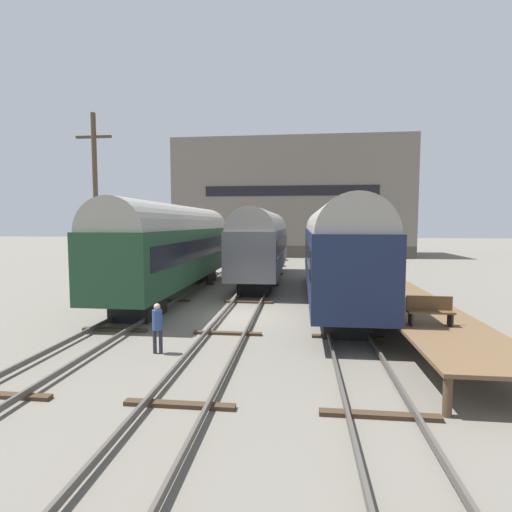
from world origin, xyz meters
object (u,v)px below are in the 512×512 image
train_car_navy (334,246)px  utility_pole (96,209)px  bench (430,310)px  train_car_grey (263,241)px  person_worker (157,324)px  train_car_green (176,244)px

train_car_navy → utility_pole: bearing=-166.6°
train_car_navy → bench: size_ratio=13.20×
train_car_grey → bench: train_car_grey is taller
train_car_grey → person_worker: size_ratio=9.67×
train_car_grey → train_car_navy: bearing=-57.8°
train_car_green → person_worker: bearing=-75.5°
train_car_grey → utility_pole: utility_pole is taller
person_worker → bench: bearing=4.9°
bench → train_car_navy: bearing=105.1°
train_car_green → person_worker: (2.63, -10.21, -2.01)m
train_car_green → bench: (11.26, -9.46, -1.51)m
train_car_grey → person_worker: bearing=-96.4°
train_car_navy → utility_pole: 12.26m
bench → utility_pole: (-14.10, 5.82, 3.44)m
train_car_navy → train_car_green: (-8.93, 0.84, 0.01)m
train_car_navy → bench: 9.06m
bench → utility_pole: 15.64m
train_car_green → bench: size_ratio=11.96×
train_car_grey → bench: 17.17m
train_car_green → train_car_grey: 7.68m
person_worker → train_car_navy: bearing=56.1°
train_car_navy → bench: bearing=-74.9°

